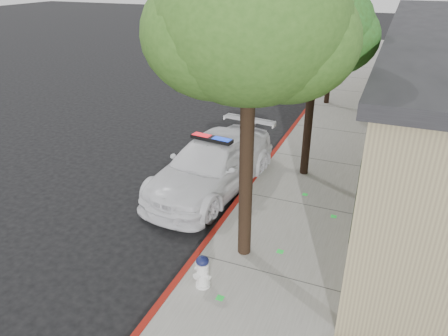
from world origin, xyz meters
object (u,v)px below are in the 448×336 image
police_car (212,165)px  street_tree_mid (318,30)px  street_tree_near (250,29)px  street_tree_far (336,17)px  fire_hydrant (203,271)px

police_car → street_tree_mid: street_tree_mid is taller
street_tree_near → street_tree_mid: 4.46m
street_tree_near → street_tree_far: bearing=91.2°
fire_hydrant → street_tree_far: 13.76m
fire_hydrant → street_tree_near: 4.57m
police_car → fire_hydrant: 4.32m
police_car → street_tree_near: size_ratio=0.84×
police_car → fire_hydrant: bearing=-61.7°
fire_hydrant → street_tree_mid: (0.76, 5.74, 3.82)m
police_car → fire_hydrant: police_car is taller
street_tree_far → street_tree_near: bearing=-88.8°
street_tree_far → street_tree_mid: bearing=-85.2°
street_tree_far → police_car: bearing=-100.3°
police_car → fire_hydrant: (1.57, -4.02, -0.24)m
street_tree_near → street_tree_far: size_ratio=1.26×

